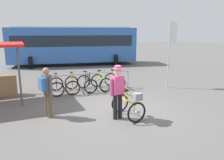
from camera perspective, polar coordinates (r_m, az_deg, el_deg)
ground_plane at (r=7.72m, az=2.01°, el=-8.22°), size 80.00×80.00×0.00m
bike_rack_rail at (r=10.06m, az=-5.78°, el=0.77°), size 3.90×0.32×0.88m
racked_bike_red at (r=10.03m, az=-14.33°, el=-1.48°), size 0.84×1.21×0.98m
racked_bike_orange at (r=10.13m, az=-10.40°, el=-1.15°), size 0.87×1.21×0.97m
racked_bike_black at (r=10.27m, az=-6.57°, el=-0.82°), size 0.67×1.10×0.97m
racked_bike_lime at (r=10.46m, az=-2.86°, el=-0.50°), size 0.72×1.13×0.97m
racked_bike_yellow at (r=10.70m, az=0.70°, el=-0.19°), size 0.66×1.09×0.97m
featured_bicycle at (r=7.04m, az=4.54°, el=-6.51°), size 0.71×1.19×0.97m
person_with_featured_bike at (r=6.83m, az=1.50°, el=-2.65°), size 0.53×0.32×1.72m
pedestrian_with_backpack at (r=7.26m, az=-16.74°, el=-2.35°), size 0.41×0.51×1.64m
bus_distant at (r=18.38m, az=-10.03°, el=9.37°), size 10.31×4.80×3.08m
banner_flag at (r=10.96m, az=15.31°, el=9.52°), size 0.45×0.05×3.20m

